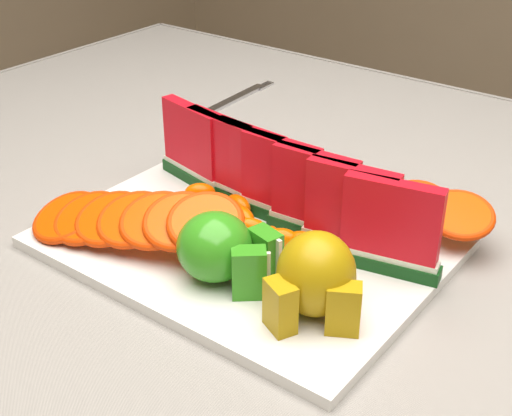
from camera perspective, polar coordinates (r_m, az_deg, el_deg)
name	(u,v)px	position (r m, az deg, el deg)	size (l,w,h in m)	color
table	(330,300)	(0.87, 5.93, -7.33)	(1.40, 0.90, 0.75)	#45271D
tablecloth	(333,256)	(0.83, 6.15, -3.86)	(1.53, 1.03, 0.20)	slate
platter	(246,242)	(0.76, -0.83, -2.77)	(0.40, 0.30, 0.01)	silver
apple_cluster	(222,249)	(0.68, -2.74, -3.32)	(0.11, 0.09, 0.07)	#2D940D
pear_cluster	(316,278)	(0.63, 4.79, -5.59)	(0.09, 0.09, 0.08)	#9C6619
fork	(235,99)	(1.16, -1.71, 8.71)	(0.02, 0.20, 0.00)	silver
watermelon_row	(281,184)	(0.77, 1.98, 1.97)	(0.39, 0.07, 0.10)	#0F3F0B
orange_fan_front	(133,219)	(0.74, -9.81, -0.89)	(0.26, 0.15, 0.06)	red
orange_fan_back	(340,184)	(0.82, 6.75, 1.93)	(0.37, 0.10, 0.05)	red
tangerine_segments	(248,220)	(0.77, -0.68, -0.94)	(0.19, 0.07, 0.02)	#FF4C10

